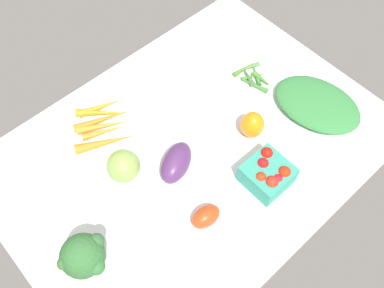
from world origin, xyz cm
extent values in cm
cube|color=white|center=(0.00, 0.00, 1.00)|extent=(104.00, 76.00, 2.00)
cylinder|color=#9CD087|center=(39.47, 8.04, 4.34)|extent=(3.83, 3.83, 4.68)
sphere|color=#346D36|center=(39.47, 8.04, 10.42)|extent=(9.97, 9.97, 9.97)
sphere|color=#34653A|center=(35.48, 7.95, 11.73)|extent=(3.73, 3.73, 3.73)
sphere|color=#396734|center=(43.37, 7.20, 11.67)|extent=(2.98, 2.98, 2.98)
sphere|color=#34723A|center=(38.57, 11.93, 10.43)|extent=(3.90, 3.90, 3.90)
cube|color=teal|center=(-7.58, 20.17, 5.08)|extent=(11.04, 11.04, 6.17)
sphere|color=red|center=(-5.51, 23.09, 7.86)|extent=(3.26, 3.26, 3.26)
sphere|color=red|center=(-4.57, 20.30, 7.52)|extent=(2.97, 2.97, 2.97)
sphere|color=red|center=(-7.76, 18.02, 7.79)|extent=(3.01, 3.01, 3.01)
sphere|color=red|center=(-10.65, 16.65, 7.92)|extent=(3.21, 3.21, 3.21)
sphere|color=red|center=(-9.93, 23.28, 7.66)|extent=(3.34, 3.34, 3.34)
sphere|color=red|center=(-7.40, 23.41, 7.58)|extent=(2.56, 2.56, 2.56)
sphere|color=#8DB452|center=(18.37, -5.76, 6.38)|extent=(8.76, 8.76, 8.76)
ellipsoid|color=#DA4219|center=(11.61, 17.79, 4.49)|extent=(8.19, 5.85, 4.98)
cone|color=orange|center=(16.76, -16.37, 3.43)|extent=(16.20, 9.86, 2.87)
cone|color=orange|center=(14.85, -19.73, 3.03)|extent=(12.11, 6.77, 2.07)
cone|color=orange|center=(13.96, -21.29, 3.21)|extent=(14.06, 9.37, 2.42)
cone|color=orange|center=(12.83, -23.28, 3.19)|extent=(16.29, 7.69, 2.39)
cone|color=orange|center=(11.69, -25.27, 3.20)|extent=(12.26, 11.61, 2.40)
cone|color=orange|center=(10.60, -27.17, 3.18)|extent=(13.16, 6.37, 2.37)
ellipsoid|color=#552F67|center=(7.41, 2.09, 5.47)|extent=(14.15, 11.65, 6.93)
ellipsoid|color=orange|center=(-15.30, 7.44, 6.15)|extent=(7.41, 7.41, 8.30)
cone|color=#478531|center=(-30.77, -5.75, 2.64)|extent=(8.43, 4.76, 1.29)
cone|color=#558440|center=(-30.80, -9.60, 2.70)|extent=(9.22, 4.05, 1.39)
cone|color=#4B842E|center=(-30.52, -9.75, 2.82)|extent=(8.65, 2.34, 1.64)
cone|color=#438636|center=(-27.87, -3.88, 2.79)|extent=(4.15, 9.90, 1.57)
cone|color=#3F8739|center=(-31.71, -6.22, 2.68)|extent=(6.11, 8.48, 1.36)
cone|color=#478530|center=(-31.21, -3.09, 2.95)|extent=(2.00, 7.17, 1.90)
cone|color=#48783E|center=(-29.07, -7.00, 2.88)|extent=(4.55, 7.59, 1.76)
ellipsoid|color=#378341|center=(-35.33, 14.18, 4.19)|extent=(22.71, 28.49, 4.37)
camera|label=1|loc=(41.15, 45.33, 103.87)|focal=40.79mm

